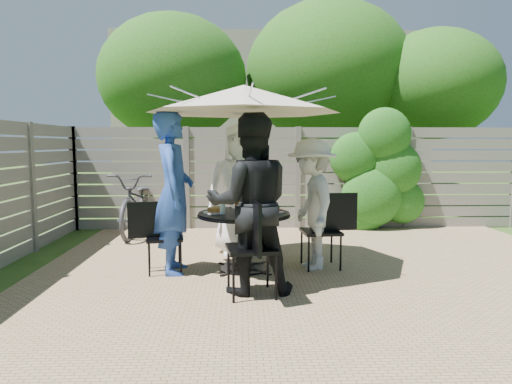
{
  "coord_description": "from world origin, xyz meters",
  "views": [
    {
      "loc": [
        -1.03,
        -5.19,
        1.54
      ],
      "look_at": [
        -0.84,
        0.44,
        0.95
      ],
      "focal_mm": 32.0,
      "sensor_mm": 36.0,
      "label": 1
    }
  ],
  "objects_px": {
    "chair_right": "(322,246)",
    "syrup_jug": "(239,205)",
    "patio_table": "(244,230)",
    "glass_left": "(223,208)",
    "chair_back": "(239,235)",
    "chair_front": "(252,268)",
    "umbrella": "(244,99)",
    "plate_right": "(274,210)",
    "coffee_cup": "(250,205)",
    "plate_back": "(242,206)",
    "glass_right": "(264,205)",
    "glass_front": "(255,210)",
    "person_front": "(250,204)",
    "bicycle": "(140,203)",
    "person_back": "(239,190)",
    "plate_front": "(246,215)",
    "chair_left": "(163,252)",
    "person_left": "(174,193)",
    "plate_left": "(214,211)",
    "person_right": "(312,204)"
  },
  "relations": [
    {
      "from": "chair_back",
      "to": "syrup_jug",
      "type": "xyz_separation_m",
      "value": [
        0.0,
        -0.92,
        0.55
      ]
    },
    {
      "from": "plate_left",
      "to": "glass_front",
      "type": "bearing_deg",
      "value": -25.08
    },
    {
      "from": "chair_back",
      "to": "chair_front",
      "type": "distance_m",
      "value": 1.93
    },
    {
      "from": "patio_table",
      "to": "plate_back",
      "type": "distance_m",
      "value": 0.43
    },
    {
      "from": "umbrella",
      "to": "glass_left",
      "type": "distance_m",
      "value": 1.31
    },
    {
      "from": "person_right",
      "to": "coffee_cup",
      "type": "xyz_separation_m",
      "value": [
        -0.74,
        0.17,
        -0.03
      ]
    },
    {
      "from": "person_left",
      "to": "glass_front",
      "type": "xyz_separation_m",
      "value": [
        0.95,
        -0.19,
        -0.17
      ]
    },
    {
      "from": "umbrella",
      "to": "plate_back",
      "type": "bearing_deg",
      "value": 94.1
    },
    {
      "from": "chair_back",
      "to": "syrup_jug",
      "type": "relative_size",
      "value": 5.21
    },
    {
      "from": "umbrella",
      "to": "chair_back",
      "type": "bearing_deg",
      "value": 94.06
    },
    {
      "from": "umbrella",
      "to": "chair_left",
      "type": "bearing_deg",
      "value": -175.8
    },
    {
      "from": "patio_table",
      "to": "glass_left",
      "type": "height_order",
      "value": "glass_left"
    },
    {
      "from": "patio_table",
      "to": "person_front",
      "type": "height_order",
      "value": "person_front"
    },
    {
      "from": "person_front",
      "to": "glass_left",
      "type": "bearing_deg",
      "value": -70.3
    },
    {
      "from": "patio_table",
      "to": "glass_front",
      "type": "distance_m",
      "value": 0.4
    },
    {
      "from": "coffee_cup",
      "to": "glass_left",
      "type": "bearing_deg",
      "value": -133.8
    },
    {
      "from": "chair_right",
      "to": "syrup_jug",
      "type": "height_order",
      "value": "chair_right"
    },
    {
      "from": "person_back",
      "to": "plate_left",
      "type": "relative_size",
      "value": 7.0
    },
    {
      "from": "patio_table",
      "to": "glass_left",
      "type": "distance_m",
      "value": 0.4
    },
    {
      "from": "plate_left",
      "to": "plate_back",
      "type": "bearing_deg",
      "value": 49.1
    },
    {
      "from": "umbrella",
      "to": "chair_right",
      "type": "bearing_deg",
      "value": 4.11
    },
    {
      "from": "person_front",
      "to": "glass_left",
      "type": "relative_size",
      "value": 13.23
    },
    {
      "from": "plate_back",
      "to": "glass_right",
      "type": "bearing_deg",
      "value": -40.4
    },
    {
      "from": "person_back",
      "to": "chair_front",
      "type": "height_order",
      "value": "person_back"
    },
    {
      "from": "person_back",
      "to": "chair_right",
      "type": "bearing_deg",
      "value": -40.67
    },
    {
      "from": "person_back",
      "to": "plate_right",
      "type": "distance_m",
      "value": 0.92
    },
    {
      "from": "umbrella",
      "to": "plate_back",
      "type": "relative_size",
      "value": 9.45
    },
    {
      "from": "plate_back",
      "to": "coffee_cup",
      "type": "height_order",
      "value": "coffee_cup"
    },
    {
      "from": "person_front",
      "to": "glass_right",
      "type": "distance_m",
      "value": 0.98
    },
    {
      "from": "person_front",
      "to": "coffee_cup",
      "type": "bearing_deg",
      "value": -95.44
    },
    {
      "from": "glass_left",
      "to": "syrup_jug",
      "type": "height_order",
      "value": "syrup_jug"
    },
    {
      "from": "glass_front",
      "to": "plate_left",
      "type": "bearing_deg",
      "value": 154.92
    },
    {
      "from": "chair_left",
      "to": "chair_right",
      "type": "height_order",
      "value": "chair_right"
    },
    {
      "from": "plate_front",
      "to": "person_back",
      "type": "bearing_deg",
      "value": 94.1
    },
    {
      "from": "glass_front",
      "to": "chair_back",
      "type": "bearing_deg",
      "value": 98.97
    },
    {
      "from": "plate_left",
      "to": "plate_front",
      "type": "distance_m",
      "value": 0.51
    },
    {
      "from": "chair_left",
      "to": "syrup_jug",
      "type": "height_order",
      "value": "syrup_jug"
    },
    {
      "from": "umbrella",
      "to": "bicycle",
      "type": "height_order",
      "value": "umbrella"
    },
    {
      "from": "patio_table",
      "to": "umbrella",
      "type": "height_order",
      "value": "umbrella"
    },
    {
      "from": "person_left",
      "to": "plate_back",
      "type": "height_order",
      "value": "person_left"
    },
    {
      "from": "plate_right",
      "to": "syrup_jug",
      "type": "height_order",
      "value": "syrup_jug"
    },
    {
      "from": "chair_right",
      "to": "plate_back",
      "type": "bearing_deg",
      "value": -21.18
    },
    {
      "from": "plate_right",
      "to": "coffee_cup",
      "type": "distance_m",
      "value": 0.34
    },
    {
      "from": "chair_left",
      "to": "person_left",
      "type": "relative_size",
      "value": 0.45
    },
    {
      "from": "plate_back",
      "to": "plate_front",
      "type": "distance_m",
      "value": 0.72
    },
    {
      "from": "glass_front",
      "to": "plate_back",
      "type": "bearing_deg",
      "value": 103.71
    },
    {
      "from": "plate_left",
      "to": "glass_front",
      "type": "relative_size",
      "value": 1.86
    },
    {
      "from": "chair_right",
      "to": "plate_right",
      "type": "bearing_deg",
      "value": -0.73
    },
    {
      "from": "person_front",
      "to": "person_right",
      "type": "xyz_separation_m",
      "value": [
        0.77,
        0.89,
        -0.12
      ]
    },
    {
      "from": "patio_table",
      "to": "person_back",
      "type": "xyz_separation_m",
      "value": [
        -0.06,
        0.83,
        0.41
      ]
    }
  ]
}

